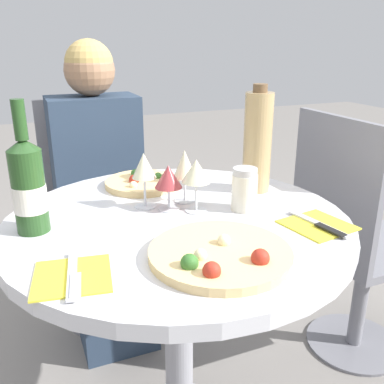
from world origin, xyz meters
name	(u,v)px	position (x,y,z in m)	size (l,w,h in m)	color
dining_table	(178,262)	(0.00, 0.00, 0.62)	(0.91, 0.91, 0.76)	gray
chair_behind_diner	(98,215)	(-0.08, 0.80, 0.47)	(0.42, 0.42, 0.96)	slate
seated_diner	(104,210)	(-0.08, 0.65, 0.55)	(0.35, 0.44, 1.21)	#28384C
chair_empty_side	(354,246)	(0.75, 0.13, 0.47)	(0.42, 0.42, 0.96)	slate
pizza_large	(220,254)	(0.01, -0.25, 0.77)	(0.31, 0.31, 0.05)	#E5C17F
pizza_small_far	(142,182)	(-0.01, 0.29, 0.77)	(0.24, 0.24, 0.05)	#E5C17F
wine_bottle	(28,186)	(-0.35, 0.06, 0.87)	(0.08, 0.08, 0.32)	#23471E
tall_carafe	(258,142)	(0.30, 0.12, 0.91)	(0.09, 0.09, 0.32)	tan
sugar_shaker	(244,189)	(0.19, -0.02, 0.82)	(0.07, 0.07, 0.12)	silver
wine_glass_front_right	(196,172)	(0.06, 0.02, 0.87)	(0.08, 0.08, 0.15)	silver
wine_glass_center	(170,177)	(0.00, 0.07, 0.85)	(0.08, 0.08, 0.13)	silver
wine_glass_back_right	(185,165)	(0.06, 0.11, 0.86)	(0.07, 0.07, 0.15)	silver
wine_glass_back_left	(144,167)	(-0.06, 0.11, 0.87)	(0.07, 0.07, 0.16)	silver
place_setting_left	(73,277)	(-0.30, -0.21, 0.76)	(0.17, 0.19, 0.01)	yellow
place_setting_right	(318,225)	(0.31, -0.19, 0.76)	(0.17, 0.19, 0.01)	yellow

